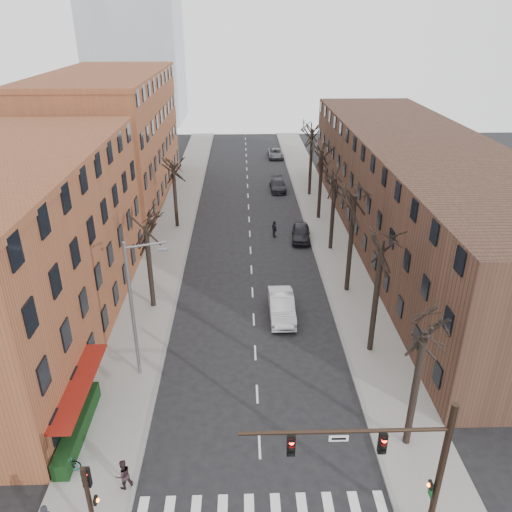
{
  "coord_description": "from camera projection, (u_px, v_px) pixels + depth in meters",
  "views": [
    {
      "loc": [
        -0.74,
        -14.88,
        20.03
      ],
      "look_at": [
        0.24,
        18.43,
        4.0
      ],
      "focal_mm": 35.0,
      "sensor_mm": 36.0,
      "label": 1
    }
  ],
  "objects": [
    {
      "name": "parked_car_near",
      "position": [
        301.0,
        233.0,
        49.22
      ],
      "size": [
        2.19,
        4.57,
        1.51
      ],
      "primitive_type": "imported",
      "rotation": [
        0.0,
        0.0,
        -0.1
      ],
      "color": "black",
      "rests_on": "ground"
    },
    {
      "name": "parked_car_mid",
      "position": [
        278.0,
        185.0,
        63.33
      ],
      "size": [
        2.0,
        4.7,
        1.35
      ],
      "primitive_type": "imported",
      "rotation": [
        0.0,
        0.0,
        0.02
      ],
      "color": "#21212A",
      "rests_on": "ground"
    },
    {
      "name": "building_left_far",
      "position": [
        111.0,
        140.0,
        58.28
      ],
      "size": [
        12.0,
        28.0,
        14.0
      ],
      "primitive_type": "cube",
      "color": "brown",
      "rests_on": "ground"
    },
    {
      "name": "hedge",
      "position": [
        78.0,
        427.0,
        26.08
      ],
      "size": [
        0.8,
        6.0,
        1.0
      ],
      "primitive_type": "cube",
      "color": "black",
      "rests_on": "sidewalk_left"
    },
    {
      "name": "building_right",
      "position": [
        418.0,
        192.0,
        47.39
      ],
      "size": [
        12.0,
        50.0,
        10.0
      ],
      "primitive_type": "cube",
      "color": "#452C20",
      "rests_on": "ground"
    },
    {
      "name": "sidewalk_right",
      "position": [
        323.0,
        221.0,
        53.81
      ],
      "size": [
        4.0,
        90.0,
        0.15
      ],
      "primitive_type": "cube",
      "color": "gray",
      "rests_on": "ground"
    },
    {
      "name": "bicycle",
      "position": [
        62.0,
        463.0,
        23.99
      ],
      "size": [
        1.85,
        0.69,
        0.96
      ],
      "primitive_type": "imported",
      "rotation": [
        0.0,
        0.0,
        1.6
      ],
      "color": "gray",
      "rests_on": "sidewalk_left"
    },
    {
      "name": "signal_pole_left",
      "position": [
        90.0,
        499.0,
        19.93
      ],
      "size": [
        0.47,
        0.44,
        4.4
      ],
      "color": "black",
      "rests_on": "ground"
    },
    {
      "name": "tree_right_b",
      "position": [
        369.0,
        351.0,
        33.12
      ],
      "size": [
        5.2,
        5.2,
        10.8
      ],
      "primitive_type": null,
      "color": "black",
      "rests_on": "ground"
    },
    {
      "name": "tree_right_f",
      "position": [
        309.0,
        195.0,
        61.94
      ],
      "size": [
        5.2,
        5.2,
        11.6
      ],
      "primitive_type": null,
      "color": "black",
      "rests_on": "ground"
    },
    {
      "name": "silver_sedan",
      "position": [
        282.0,
        306.0,
        36.57
      ],
      "size": [
        1.82,
        5.11,
        1.68
      ],
      "primitive_type": "imported",
      "rotation": [
        0.0,
        0.0,
        0.01
      ],
      "color": "silver",
      "rests_on": "ground"
    },
    {
      "name": "tree_right_d",
      "position": [
        330.0,
        249.0,
        47.53
      ],
      "size": [
        5.2,
        5.2,
        10.0
      ],
      "primitive_type": null,
      "color": "black",
      "rests_on": "ground"
    },
    {
      "name": "signal_mast_arm",
      "position": [
        404.0,
        461.0,
        19.45
      ],
      "size": [
        8.14,
        0.3,
        7.2
      ],
      "color": "black",
      "rests_on": "ground"
    },
    {
      "name": "tree_right_a",
      "position": [
        405.0,
        444.0,
        25.91
      ],
      "size": [
        5.2,
        5.2,
        10.0
      ],
      "primitive_type": null,
      "color": "black",
      "rests_on": "ground"
    },
    {
      "name": "pedestrian_crossing",
      "position": [
        274.0,
        229.0,
        49.85
      ],
      "size": [
        0.76,
        1.09,
        1.71
      ],
      "primitive_type": "imported",
      "rotation": [
        0.0,
        0.0,
        1.96
      ],
      "color": "black",
      "rests_on": "ground"
    },
    {
      "name": "streetlight",
      "position": [
        135.0,
        305.0,
        28.76
      ],
      "size": [
        2.45,
        0.22,
        9.03
      ],
      "color": "slate",
      "rests_on": "ground"
    },
    {
      "name": "tree_left_b",
      "position": [
        177.0,
        227.0,
        52.53
      ],
      "size": [
        5.2,
        5.2,
        9.5
      ],
      "primitive_type": null,
      "color": "black",
      "rests_on": "ground"
    },
    {
      "name": "tree_left_a",
      "position": [
        154.0,
        307.0,
        38.12
      ],
      "size": [
        5.2,
        5.2,
        9.5
      ],
      "primitive_type": null,
      "color": "black",
      "rests_on": "ground"
    },
    {
      "name": "sidewalk_left",
      "position": [
        175.0,
        223.0,
        53.39
      ],
      "size": [
        4.0,
        90.0,
        0.15
      ],
      "primitive_type": "cube",
      "color": "gray",
      "rests_on": "ground"
    },
    {
      "name": "building_left_near",
      "position": [
        10.0,
        254.0,
        32.6
      ],
      "size": [
        12.0,
        26.0,
        12.0
      ],
      "primitive_type": "cube",
      "color": "brown",
      "rests_on": "ground"
    },
    {
      "name": "tree_right_c",
      "position": [
        346.0,
        291.0,
        40.32
      ],
      "size": [
        5.2,
        5.2,
        11.6
      ],
      "primitive_type": null,
      "color": "black",
      "rests_on": "ground"
    },
    {
      "name": "pedestrian_b",
      "position": [
        123.0,
        474.0,
        23.03
      ],
      "size": [
        0.98,
        0.94,
        1.59
      ],
      "primitive_type": "imported",
      "rotation": [
        0.0,
        0.0,
        3.76
      ],
      "color": "black",
      "rests_on": "sidewalk_left"
    },
    {
      "name": "parked_car_far",
      "position": [
        275.0,
        153.0,
        78.1
      ],
      "size": [
        2.35,
        4.92,
        1.35
      ],
      "primitive_type": "imported",
      "rotation": [
        0.0,
        0.0,
        0.02
      ],
      "color": "#585A5F",
      "rests_on": "ground"
    },
    {
      "name": "awning_left",
      "position": [
        87.0,
        422.0,
        27.26
      ],
      "size": [
        1.2,
        7.0,
        0.15
      ],
      "primitive_type": "cube",
      "color": "maroon",
      "rests_on": "ground"
    },
    {
      "name": "tree_right_e",
      "position": [
        318.0,
        219.0,
        54.74
      ],
      "size": [
        5.2,
        5.2,
        10.8
      ],
      "primitive_type": null,
      "color": "black",
      "rests_on": "ground"
    }
  ]
}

